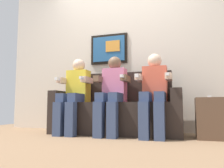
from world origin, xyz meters
name	(u,v)px	position (x,y,z in m)	size (l,w,h in m)	color
ground_plane	(108,137)	(0.00, 0.00, 0.00)	(5.52, 5.52, 0.00)	#8C6B4C
back_wall_assembly	(123,51)	(-0.01, 0.76, 1.30)	(4.25, 0.10, 2.60)	beige
couch	(116,112)	(0.00, 0.33, 0.31)	(1.85, 0.58, 0.90)	#2D231E
person_on_left	(75,92)	(-0.57, 0.16, 0.61)	(0.46, 0.56, 1.11)	yellow
person_in_middle	(112,91)	(0.00, 0.16, 0.61)	(0.46, 0.56, 1.11)	pink
person_on_right	(154,90)	(0.57, 0.16, 0.61)	(0.46, 0.56, 1.11)	#D8593F
side_table_right	(213,118)	(1.27, 0.22, 0.25)	(0.40, 0.40, 0.50)	brown
spare_remote_on_table	(209,97)	(1.23, 0.11, 0.51)	(0.04, 0.13, 0.02)	white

